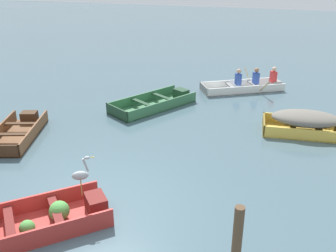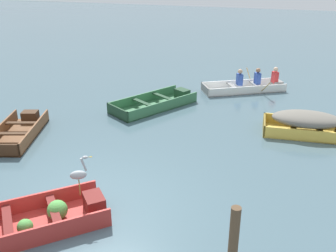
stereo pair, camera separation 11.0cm
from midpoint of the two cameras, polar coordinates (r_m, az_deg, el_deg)
name	(u,v)px [view 1 (the left image)]	position (r m, az deg, el deg)	size (l,w,h in m)	color
ground_plane	(92,209)	(7.99, -11.86, -12.21)	(80.00, 80.00, 0.00)	#47606B
dinghy_red_foreground	(44,220)	(7.67, -18.81, -13.39)	(2.76, 2.73, 0.43)	#AD2D28
skiff_wooden_brown_near_moored	(19,132)	(11.72, -22.02, -0.79)	(1.84, 2.75, 0.36)	brown
skiff_green_mid_moored	(156,103)	(13.16, -2.06, 3.53)	(2.53, 3.26, 0.37)	#387047
skiff_yellow_far_moored	(307,121)	(11.63, 20.13, 0.69)	(2.51, 1.39, 0.67)	#E5BC47
rowboat_white_with_crew	(248,85)	(15.18, 11.82, 6.09)	(3.23, 2.49, 0.89)	white
heron_on_dinghy	(81,174)	(7.42, -13.56, -7.16)	(0.43, 0.29, 0.84)	olive
mooring_post	(237,240)	(6.20, 9.97, -16.78)	(0.16, 0.16, 1.25)	brown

